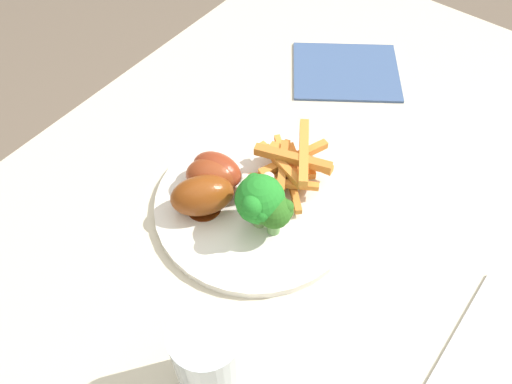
{
  "coord_description": "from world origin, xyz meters",
  "views": [
    {
      "loc": [
        0.31,
        0.19,
        1.29
      ],
      "look_at": [
        -0.01,
        -0.05,
        0.76
      ],
      "focal_mm": 36.75,
      "sensor_mm": 36.0,
      "label": 1
    }
  ],
  "objects_px": {
    "chicken_drumstick_near": "(220,172)",
    "broccoli_floret_middle": "(261,198)",
    "chicken_drumstick_extra": "(215,176)",
    "fork": "(459,338)",
    "water_glass": "(209,359)",
    "broccoli_floret_front": "(258,200)",
    "dining_table": "(281,274)",
    "chicken_drumstick_far": "(205,195)",
    "dinner_plate": "(256,204)",
    "broccoli_floret_back": "(274,212)",
    "carrot_fries_pile": "(290,165)"
  },
  "relations": [
    {
      "from": "carrot_fries_pile",
      "to": "chicken_drumstick_far",
      "type": "relative_size",
      "value": 1.08
    },
    {
      "from": "chicken_drumstick_extra",
      "to": "broccoli_floret_front",
      "type": "bearing_deg",
      "value": 80.29
    },
    {
      "from": "chicken_drumstick_extra",
      "to": "dining_table",
      "type": "bearing_deg",
      "value": 89.8
    },
    {
      "from": "dinner_plate",
      "to": "chicken_drumstick_far",
      "type": "bearing_deg",
      "value": -44.53
    },
    {
      "from": "broccoli_floret_front",
      "to": "chicken_drumstick_near",
      "type": "height_order",
      "value": "broccoli_floret_front"
    },
    {
      "from": "broccoli_floret_front",
      "to": "fork",
      "type": "distance_m",
      "value": 0.27
    },
    {
      "from": "broccoli_floret_middle",
      "to": "water_glass",
      "type": "relative_size",
      "value": 0.59
    },
    {
      "from": "carrot_fries_pile",
      "to": "water_glass",
      "type": "distance_m",
      "value": 0.28
    },
    {
      "from": "dining_table",
      "to": "chicken_drumstick_extra",
      "type": "xyz_separation_m",
      "value": [
        -0.0,
        -0.11,
        0.14
      ]
    },
    {
      "from": "broccoli_floret_middle",
      "to": "broccoli_floret_back",
      "type": "xyz_separation_m",
      "value": [
        0.0,
        0.02,
        -0.01
      ]
    },
    {
      "from": "chicken_drumstick_near",
      "to": "fork",
      "type": "relative_size",
      "value": 0.62
    },
    {
      "from": "dinner_plate",
      "to": "fork",
      "type": "height_order",
      "value": "dinner_plate"
    },
    {
      "from": "broccoli_floret_back",
      "to": "water_glass",
      "type": "relative_size",
      "value": 0.5
    },
    {
      "from": "broccoli_floret_front",
      "to": "broccoli_floret_middle",
      "type": "relative_size",
      "value": 1.08
    },
    {
      "from": "broccoli_floret_front",
      "to": "chicken_drumstick_far",
      "type": "xyz_separation_m",
      "value": [
        0.02,
        -0.07,
        -0.02
      ]
    },
    {
      "from": "dinner_plate",
      "to": "fork",
      "type": "distance_m",
      "value": 0.29
    },
    {
      "from": "chicken_drumstick_far",
      "to": "fork",
      "type": "height_order",
      "value": "chicken_drumstick_far"
    },
    {
      "from": "broccoli_floret_back",
      "to": "chicken_drumstick_far",
      "type": "bearing_deg",
      "value": -75.76
    },
    {
      "from": "broccoli_floret_back",
      "to": "fork",
      "type": "relative_size",
      "value": 0.33
    },
    {
      "from": "broccoli_floret_middle",
      "to": "fork",
      "type": "height_order",
      "value": "broccoli_floret_middle"
    },
    {
      "from": "carrot_fries_pile",
      "to": "broccoli_floret_back",
      "type": "bearing_deg",
      "value": 22.36
    },
    {
      "from": "broccoli_floret_back",
      "to": "chicken_drumstick_extra",
      "type": "relative_size",
      "value": 0.56
    },
    {
      "from": "chicken_drumstick_far",
      "to": "broccoli_floret_back",
      "type": "bearing_deg",
      "value": 104.24
    },
    {
      "from": "dinner_plate",
      "to": "chicken_drumstick_extra",
      "type": "relative_size",
      "value": 2.34
    },
    {
      "from": "chicken_drumstick_near",
      "to": "broccoli_floret_middle",
      "type": "bearing_deg",
      "value": 78.95
    },
    {
      "from": "chicken_drumstick_extra",
      "to": "water_glass",
      "type": "bearing_deg",
      "value": 39.18
    },
    {
      "from": "dining_table",
      "to": "water_glass",
      "type": "height_order",
      "value": "water_glass"
    },
    {
      "from": "broccoli_floret_middle",
      "to": "water_glass",
      "type": "xyz_separation_m",
      "value": [
        0.19,
        0.08,
        0.0
      ]
    },
    {
      "from": "broccoli_floret_front",
      "to": "chicken_drumstick_extra",
      "type": "height_order",
      "value": "broccoli_floret_front"
    },
    {
      "from": "broccoli_floret_front",
      "to": "carrot_fries_pile",
      "type": "height_order",
      "value": "broccoli_floret_front"
    },
    {
      "from": "dining_table",
      "to": "chicken_drumstick_extra",
      "type": "bearing_deg",
      "value": -90.2
    },
    {
      "from": "fork",
      "to": "broccoli_floret_back",
      "type": "bearing_deg",
      "value": 94.08
    },
    {
      "from": "broccoli_floret_middle",
      "to": "carrot_fries_pile",
      "type": "bearing_deg",
      "value": -171.86
    },
    {
      "from": "water_glass",
      "to": "broccoli_floret_front",
      "type": "bearing_deg",
      "value": -156.53
    },
    {
      "from": "broccoli_floret_middle",
      "to": "chicken_drumstick_extra",
      "type": "height_order",
      "value": "broccoli_floret_middle"
    },
    {
      "from": "fork",
      "to": "dining_table",
      "type": "bearing_deg",
      "value": 91.81
    },
    {
      "from": "chicken_drumstick_far",
      "to": "chicken_drumstick_extra",
      "type": "bearing_deg",
      "value": -161.37
    },
    {
      "from": "dinner_plate",
      "to": "water_glass",
      "type": "height_order",
      "value": "water_glass"
    },
    {
      "from": "dining_table",
      "to": "fork",
      "type": "height_order",
      "value": "fork"
    },
    {
      "from": "dinner_plate",
      "to": "carrot_fries_pile",
      "type": "xyz_separation_m",
      "value": [
        -0.06,
        0.01,
        0.03
      ]
    },
    {
      "from": "dining_table",
      "to": "chicken_drumstick_near",
      "type": "relative_size",
      "value": 9.97
    },
    {
      "from": "fork",
      "to": "broccoli_floret_front",
      "type": "bearing_deg",
      "value": 94.5
    },
    {
      "from": "dining_table",
      "to": "chicken_drumstick_far",
      "type": "relative_size",
      "value": 10.21
    },
    {
      "from": "broccoli_floret_middle",
      "to": "broccoli_floret_front",
      "type": "bearing_deg",
      "value": 11.02
    },
    {
      "from": "broccoli_floret_front",
      "to": "broccoli_floret_back",
      "type": "xyz_separation_m",
      "value": [
        -0.0,
        0.02,
        -0.01
      ]
    },
    {
      "from": "dinner_plate",
      "to": "chicken_drumstick_extra",
      "type": "bearing_deg",
      "value": -77.23
    },
    {
      "from": "chicken_drumstick_extra",
      "to": "broccoli_floret_back",
      "type": "bearing_deg",
      "value": 84.19
    },
    {
      "from": "broccoli_floret_front",
      "to": "chicken_drumstick_far",
      "type": "distance_m",
      "value": 0.08
    },
    {
      "from": "fork",
      "to": "water_glass",
      "type": "distance_m",
      "value": 0.28
    },
    {
      "from": "chicken_drumstick_extra",
      "to": "water_glass",
      "type": "xyz_separation_m",
      "value": [
        0.19,
        0.16,
        0.03
      ]
    }
  ]
}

